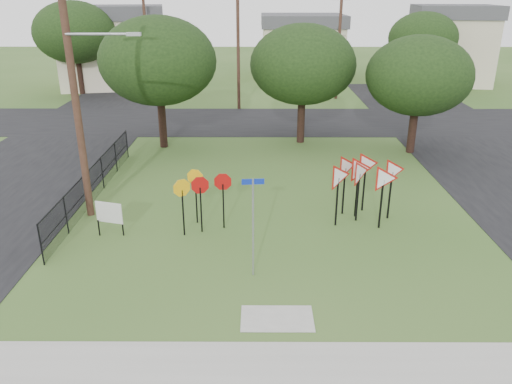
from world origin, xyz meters
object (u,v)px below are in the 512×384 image
stop_sign_cluster (200,188)px  yield_sign_cluster (363,174)px  street_name_sign (253,222)px  info_board (109,214)px

stop_sign_cluster → yield_sign_cluster: size_ratio=0.70×
street_name_sign → yield_sign_cluster: street_name_sign is taller
street_name_sign → stop_sign_cluster: 3.83m
street_name_sign → stop_sign_cluster: size_ratio=1.47×
yield_sign_cluster → info_board: (-9.46, -1.51, -1.00)m
stop_sign_cluster → info_board: bearing=-170.5°
stop_sign_cluster → yield_sign_cluster: (6.16, 0.96, 0.22)m
street_name_sign → yield_sign_cluster: bearing=45.3°
stop_sign_cluster → info_board: 3.43m
stop_sign_cluster → yield_sign_cluster: 6.24m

